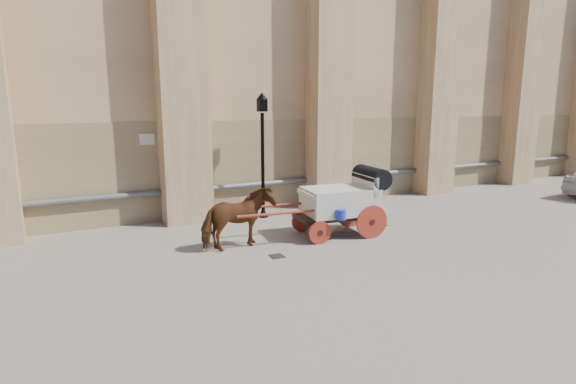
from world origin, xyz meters
TOP-DOWN VIEW (x-y plane):
  - ground at (0.00, 0.00)m, footprint 90.00×90.00m
  - horse at (-0.59, 0.41)m, footprint 1.87×1.03m
  - carriage at (2.44, 0.28)m, footprint 4.27×1.65m
  - street_lamp at (1.27, 3.04)m, footprint 0.36×0.36m
  - drain_grate_near at (-0.00, -0.55)m, footprint 0.33×0.33m
  - drain_grate_far at (3.97, 0.57)m, footprint 0.39×0.39m

SIDE VIEW (x-z plane):
  - ground at x=0.00m, z-range 0.00..0.00m
  - drain_grate_near at x=0.00m, z-range 0.00..0.01m
  - drain_grate_far at x=3.97m, z-range 0.00..0.01m
  - horse at x=-0.59m, z-range 0.00..1.51m
  - carriage at x=2.44m, z-range 0.07..1.89m
  - street_lamp at x=1.27m, z-range 0.13..3.98m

